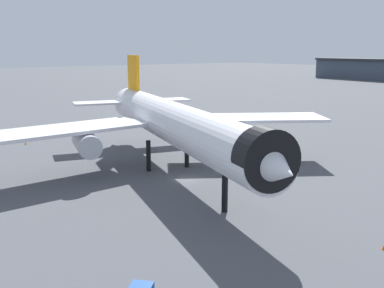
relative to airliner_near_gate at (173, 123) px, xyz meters
name	(u,v)px	position (x,y,z in m)	size (l,w,h in m)	color
ground	(187,180)	(4.35, -0.77, -7.69)	(900.00, 900.00, 0.00)	#4C4F54
airliner_near_gate	(173,123)	(0.00, 0.00, 0.00)	(61.24, 54.58, 17.45)	white
traffic_cone_near_nose	(26,143)	(-35.15, -10.53, -7.40)	(0.46, 0.46, 0.57)	#F2600C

